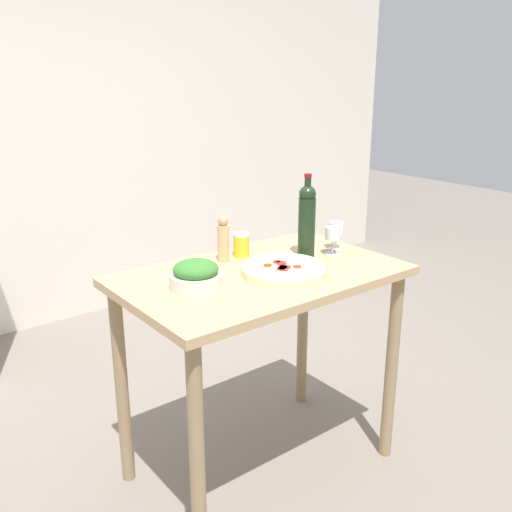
{
  "coord_description": "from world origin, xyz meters",
  "views": [
    {
      "loc": [
        -1.4,
        -1.75,
        1.74
      ],
      "look_at": [
        0.0,
        0.04,
        1.02
      ],
      "focal_mm": 40.0,
      "sensor_mm": 36.0,
      "label": 1
    }
  ],
  "objects_px": {
    "pepper_mill": "(223,240)",
    "salt_canister": "(241,245)",
    "salad_bowl": "(196,275)",
    "wine_glass_near": "(333,235)",
    "wine_glass_far": "(336,230)",
    "homemade_pizza": "(284,269)",
    "wine_bottle": "(307,219)"
  },
  "relations": [
    {
      "from": "salad_bowl",
      "to": "salt_canister",
      "type": "bearing_deg",
      "value": 29.47
    },
    {
      "from": "pepper_mill",
      "to": "wine_glass_near",
      "type": "bearing_deg",
      "value": -27.33
    },
    {
      "from": "pepper_mill",
      "to": "salt_canister",
      "type": "height_order",
      "value": "pepper_mill"
    },
    {
      "from": "pepper_mill",
      "to": "salad_bowl",
      "type": "height_order",
      "value": "pepper_mill"
    },
    {
      "from": "wine_glass_far",
      "to": "wine_bottle",
      "type": "bearing_deg",
      "value": 179.79
    },
    {
      "from": "wine_bottle",
      "to": "homemade_pizza",
      "type": "xyz_separation_m",
      "value": [
        -0.23,
        -0.12,
        -0.15
      ]
    },
    {
      "from": "wine_bottle",
      "to": "homemade_pizza",
      "type": "relative_size",
      "value": 1.06
    },
    {
      "from": "homemade_pizza",
      "to": "salt_canister",
      "type": "bearing_deg",
      "value": 88.46
    },
    {
      "from": "salad_bowl",
      "to": "wine_glass_near",
      "type": "bearing_deg",
      "value": -2.12
    },
    {
      "from": "homemade_pizza",
      "to": "salt_canister",
      "type": "distance_m",
      "value": 0.3
    },
    {
      "from": "salad_bowl",
      "to": "salt_canister",
      "type": "height_order",
      "value": "salad_bowl"
    },
    {
      "from": "wine_glass_near",
      "to": "pepper_mill",
      "type": "relative_size",
      "value": 0.64
    },
    {
      "from": "wine_bottle",
      "to": "pepper_mill",
      "type": "relative_size",
      "value": 1.85
    },
    {
      "from": "pepper_mill",
      "to": "homemade_pizza",
      "type": "xyz_separation_m",
      "value": [
        0.1,
        -0.29,
        -0.08
      ]
    },
    {
      "from": "wine_glass_near",
      "to": "homemade_pizza",
      "type": "relative_size",
      "value": 0.37
    },
    {
      "from": "salad_bowl",
      "to": "homemade_pizza",
      "type": "height_order",
      "value": "salad_bowl"
    },
    {
      "from": "salad_bowl",
      "to": "homemade_pizza",
      "type": "relative_size",
      "value": 0.59
    },
    {
      "from": "homemade_pizza",
      "to": "wine_bottle",
      "type": "bearing_deg",
      "value": 27.18
    },
    {
      "from": "salad_bowl",
      "to": "salt_canister",
      "type": "xyz_separation_m",
      "value": [
        0.37,
        0.21,
        0.0
      ]
    },
    {
      "from": "salad_bowl",
      "to": "homemade_pizza",
      "type": "xyz_separation_m",
      "value": [
        0.37,
        -0.09,
        -0.03
      ]
    },
    {
      "from": "salad_bowl",
      "to": "salt_canister",
      "type": "relative_size",
      "value": 1.94
    },
    {
      "from": "wine_glass_near",
      "to": "wine_bottle",
      "type": "bearing_deg",
      "value": 153.75
    },
    {
      "from": "wine_glass_near",
      "to": "wine_glass_far",
      "type": "height_order",
      "value": "same"
    },
    {
      "from": "wine_glass_far",
      "to": "salt_canister",
      "type": "bearing_deg",
      "value": 156.22
    },
    {
      "from": "wine_bottle",
      "to": "salad_bowl",
      "type": "bearing_deg",
      "value": -177.26
    },
    {
      "from": "wine_glass_near",
      "to": "pepper_mill",
      "type": "height_order",
      "value": "pepper_mill"
    },
    {
      "from": "wine_bottle",
      "to": "wine_glass_far",
      "type": "relative_size",
      "value": 2.88
    },
    {
      "from": "wine_glass_far",
      "to": "salad_bowl",
      "type": "height_order",
      "value": "wine_glass_far"
    },
    {
      "from": "wine_glass_near",
      "to": "pepper_mill",
      "type": "bearing_deg",
      "value": 152.67
    },
    {
      "from": "wine_glass_far",
      "to": "homemade_pizza",
      "type": "distance_m",
      "value": 0.45
    },
    {
      "from": "wine_glass_far",
      "to": "salad_bowl",
      "type": "distance_m",
      "value": 0.79
    },
    {
      "from": "wine_glass_far",
      "to": "pepper_mill",
      "type": "height_order",
      "value": "pepper_mill"
    }
  ]
}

